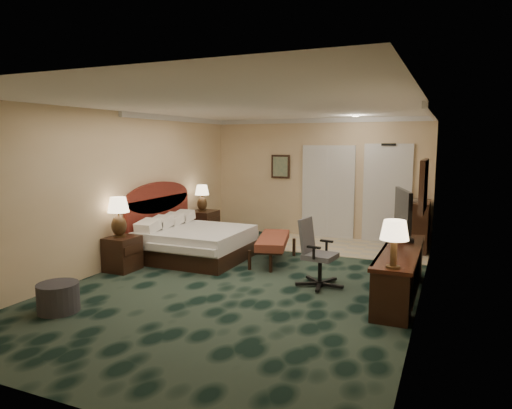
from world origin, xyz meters
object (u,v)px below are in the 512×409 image
at_px(nightstand_near, 122,254).
at_px(nightstand_far, 204,225).
at_px(bed, 196,244).
at_px(ottoman, 58,297).
at_px(desk, 400,273).
at_px(lamp_far, 202,198).
at_px(tv, 403,215).
at_px(minibar, 415,226).
at_px(lamp_near, 119,217).
at_px(desk_chair, 320,253).
at_px(bed_bench, 273,249).

xyz_separation_m(nightstand_near, nightstand_far, (0.03, 2.69, 0.04)).
bearing_deg(bed, nightstand_far, 115.49).
distance_m(ottoman, desk, 4.62).
distance_m(lamp_far, tv, 4.64).
height_order(nightstand_far, tv, tv).
distance_m(nightstand_far, ottoman, 4.58).
xyz_separation_m(bed, minibar, (3.68, 2.36, 0.21)).
xyz_separation_m(lamp_near, ottoman, (0.55, -1.85, -0.73)).
bearing_deg(bed, ottoman, -94.53).
xyz_separation_m(bed, lamp_far, (-0.72, 1.47, 0.66)).
bearing_deg(nightstand_near, lamp_far, 89.41).
height_order(nightstand_far, desk_chair, desk_chair).
height_order(nightstand_far, lamp_far, lamp_far).
xyz_separation_m(tv, minibar, (0.02, 2.38, -0.57)).
height_order(desk_chair, minibar, desk_chair).
distance_m(bed_bench, minibar, 3.06).
height_order(nightstand_near, lamp_far, lamp_far).
relative_size(lamp_far, minibar, 0.58).
relative_size(nightstand_near, lamp_far, 1.00).
bearing_deg(nightstand_far, bed, -64.51).
distance_m(desk, desk_chair, 1.17).
distance_m(bed, ottoman, 3.05).
distance_m(nightstand_near, tv, 4.63).
bearing_deg(desk, bed, 169.71).
relative_size(nightstand_near, desk_chair, 0.57).
distance_m(tv, minibar, 2.45).
height_order(lamp_near, bed_bench, lamp_near).
distance_m(lamp_far, desk, 4.97).
height_order(ottoman, tv, tv).
distance_m(desk, minibar, 3.04).
bearing_deg(desk, nightstand_far, 153.78).
xyz_separation_m(nightstand_near, minibar, (4.43, 3.54, 0.21)).
relative_size(nightstand_near, lamp_near, 0.86).
bearing_deg(tv, bed, 162.62).
bearing_deg(desk, desk_chair, -179.62).
bearing_deg(ottoman, desk_chair, 40.02).
relative_size(desk, desk_chair, 2.30).
relative_size(lamp_near, desk, 0.29).
distance_m(nightstand_near, minibar, 5.68).
relative_size(lamp_far, desk_chair, 0.57).
distance_m(nightstand_near, ottoman, 1.94).
distance_m(bed_bench, ottoman, 3.75).
bearing_deg(tv, nightstand_far, 143.67).
bearing_deg(nightstand_far, desk, -26.22).
distance_m(nightstand_far, minibar, 4.49).
xyz_separation_m(bed, nightstand_near, (-0.75, -1.18, 0.00)).
distance_m(bed_bench, desk, 2.52).
xyz_separation_m(desk, desk_chair, (-1.16, -0.01, 0.17)).
bearing_deg(ottoman, lamp_near, 106.48).
distance_m(bed_bench, desk_chair, 1.56).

